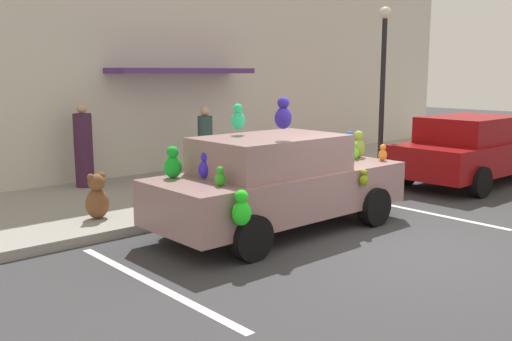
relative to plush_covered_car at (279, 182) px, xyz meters
name	(u,v)px	position (x,y,z in m)	size (l,w,h in m)	color
ground_plane	(391,246)	(0.67, -1.71, -0.80)	(60.00, 60.00, 0.00)	#38383A
sidewalk	(193,189)	(0.67, 3.29, -0.73)	(24.00, 4.00, 0.15)	gray
storefront_building	(137,42)	(0.68, 5.44, 2.39)	(24.00, 1.25, 6.40)	beige
parking_stripe_front	(415,210)	(2.83, -0.71, -0.80)	(0.12, 3.60, 0.01)	silver
parking_stripe_rear	(153,284)	(-2.78, -0.71, -0.80)	(0.12, 3.60, 0.01)	silver
plush_covered_car	(279,182)	(0.00, 0.00, 0.00)	(4.38, 2.00, 2.18)	gray
parked_sedan_behind	(473,149)	(6.05, -0.07, -0.01)	(4.37, 1.97, 1.54)	maroon
teddy_bear_on_sidewalk	(97,198)	(-2.08, 2.11, -0.30)	(0.40, 0.33, 0.76)	brown
street_lamp_post	(383,72)	(5.12, 1.79, 1.72)	(0.28, 0.28, 3.87)	black
pedestrian_near_shopfront	(84,149)	(-1.06, 4.74, 0.14)	(0.38, 0.38, 1.73)	#3F1F3A
pedestrian_walking_past	(205,146)	(1.38, 3.80, 0.09)	(0.33, 0.33, 1.61)	#2D4644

